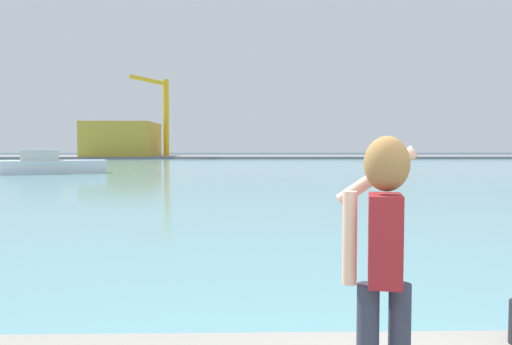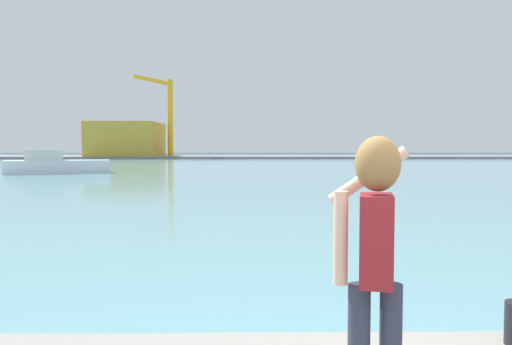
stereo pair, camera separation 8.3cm
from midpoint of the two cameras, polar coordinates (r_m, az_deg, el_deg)
ground_plane at (r=52.54m, az=-0.06°, el=0.63°), size 220.00×220.00×0.00m
harbor_water at (r=54.54m, az=-0.11°, el=0.72°), size 140.00×100.00×0.02m
far_shore_dock at (r=94.51m, az=-0.62°, el=1.80°), size 140.00×20.00×0.39m
person_photographer at (r=3.26m, az=13.39°, el=-7.91°), size 0.53×0.57×1.74m
boat_moored at (r=42.99m, az=-22.06°, el=0.81°), size 8.11×4.77×1.88m
warehouse_left at (r=94.42m, az=-14.79°, el=3.63°), size 11.67×13.99×5.98m
port_crane at (r=91.52m, az=-10.57°, el=7.14°), size 4.84×10.33×13.66m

